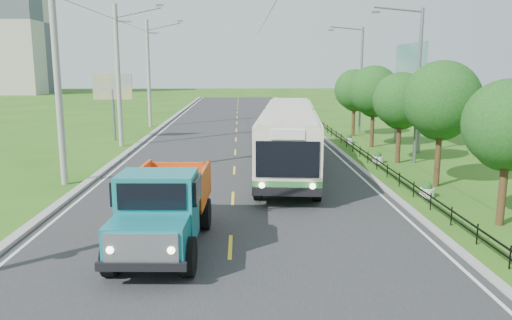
{
  "coord_description": "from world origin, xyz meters",
  "views": [
    {
      "loc": [
        0.33,
        -15.18,
        5.68
      ],
      "look_at": [
        0.99,
        5.02,
        1.9
      ],
      "focal_mm": 35.0,
      "sensor_mm": 36.0,
      "label": 1
    }
  ],
  "objects_px": {
    "billboard_right": "(410,72)",
    "bus": "(289,133)",
    "pole_mid": "(119,75)",
    "tree_fifth": "(374,93)",
    "pole_far": "(149,73)",
    "tree_fourth": "(401,103)",
    "streetlight_mid": "(416,80)",
    "streetlight_far": "(359,76)",
    "planter_near": "(427,191)",
    "planter_mid": "(378,158)",
    "billboard_left": "(113,91)",
    "tree_third": "(441,103)",
    "tree_back": "(355,92)",
    "dump_truck": "(164,203)",
    "tree_second": "(508,129)",
    "planter_far": "(349,139)",
    "pole_near": "(58,79)"
  },
  "relations": [
    {
      "from": "billboard_right",
      "to": "bus",
      "type": "relative_size",
      "value": 0.42
    },
    {
      "from": "pole_mid",
      "to": "bus",
      "type": "xyz_separation_m",
      "value": [
        11.37,
        -8.29,
        -3.07
      ]
    },
    {
      "from": "tree_fifth",
      "to": "billboard_right",
      "type": "height_order",
      "value": "billboard_right"
    },
    {
      "from": "pole_far",
      "to": "tree_fourth",
      "type": "bearing_deg",
      "value": -46.15
    },
    {
      "from": "pole_far",
      "to": "streetlight_mid",
      "type": "bearing_deg",
      "value": -45.14
    },
    {
      "from": "pole_mid",
      "to": "bus",
      "type": "relative_size",
      "value": 0.57
    },
    {
      "from": "tree_fifth",
      "to": "streetlight_far",
      "type": "bearing_deg",
      "value": 84.29
    },
    {
      "from": "tree_fourth",
      "to": "tree_fifth",
      "type": "relative_size",
      "value": 0.93
    },
    {
      "from": "planter_near",
      "to": "planter_mid",
      "type": "xyz_separation_m",
      "value": [
        0.0,
        8.0,
        0.0
      ]
    },
    {
      "from": "billboard_left",
      "to": "tree_fifth",
      "type": "bearing_deg",
      "value": -11.28
    },
    {
      "from": "tree_third",
      "to": "tree_back",
      "type": "bearing_deg",
      "value": 90.0
    },
    {
      "from": "streetlight_mid",
      "to": "billboard_right",
      "type": "height_order",
      "value": "streetlight_mid"
    },
    {
      "from": "planter_mid",
      "to": "dump_truck",
      "type": "height_order",
      "value": "dump_truck"
    },
    {
      "from": "tree_second",
      "to": "dump_truck",
      "type": "bearing_deg",
      "value": -169.93
    },
    {
      "from": "tree_third",
      "to": "billboard_right",
      "type": "bearing_deg",
      "value": 78.36
    },
    {
      "from": "planter_near",
      "to": "planter_far",
      "type": "height_order",
      "value": "same"
    },
    {
      "from": "planter_mid",
      "to": "bus",
      "type": "relative_size",
      "value": 0.04
    },
    {
      "from": "pole_mid",
      "to": "dump_truck",
      "type": "relative_size",
      "value": 1.57
    },
    {
      "from": "pole_far",
      "to": "bus",
      "type": "distance_m",
      "value": 23.46
    },
    {
      "from": "tree_second",
      "to": "streetlight_far",
      "type": "distance_m",
      "value": 25.91
    },
    {
      "from": "tree_second",
      "to": "planter_far",
      "type": "distance_m",
      "value": 20.16
    },
    {
      "from": "pole_far",
      "to": "billboard_right",
      "type": "xyz_separation_m",
      "value": [
        20.56,
        -13.0,
        0.25
      ]
    },
    {
      "from": "pole_mid",
      "to": "billboard_right",
      "type": "relative_size",
      "value": 1.37
    },
    {
      "from": "tree_third",
      "to": "billboard_left",
      "type": "distance_m",
      "value": 25.02
    },
    {
      "from": "tree_fourth",
      "to": "tree_fifth",
      "type": "height_order",
      "value": "tree_fifth"
    },
    {
      "from": "tree_fifth",
      "to": "planter_near",
      "type": "relative_size",
      "value": 8.66
    },
    {
      "from": "pole_mid",
      "to": "streetlight_mid",
      "type": "xyz_separation_m",
      "value": [
        18.9,
        -7.0,
        -0.19
      ]
    },
    {
      "from": "pole_near",
      "to": "planter_far",
      "type": "bearing_deg",
      "value": 37.63
    },
    {
      "from": "pole_far",
      "to": "tree_back",
      "type": "distance_m",
      "value": 19.43
    },
    {
      "from": "pole_far",
      "to": "planter_far",
      "type": "xyz_separation_m",
      "value": [
        16.86,
        -11.0,
        -4.81
      ]
    },
    {
      "from": "tree_back",
      "to": "streetlight_far",
      "type": "xyz_separation_m",
      "value": [
        0.79,
        1.86,
        1.25
      ]
    },
    {
      "from": "streetlight_far",
      "to": "billboard_left",
      "type": "distance_m",
      "value": 20.56
    },
    {
      "from": "pole_far",
      "to": "tree_third",
      "type": "height_order",
      "value": "pole_far"
    },
    {
      "from": "planter_near",
      "to": "tree_third",
      "type": "bearing_deg",
      "value": 59.59
    },
    {
      "from": "planter_far",
      "to": "billboard_left",
      "type": "relative_size",
      "value": 0.13
    },
    {
      "from": "pole_near",
      "to": "tree_second",
      "type": "height_order",
      "value": "pole_near"
    },
    {
      "from": "billboard_right",
      "to": "tree_fourth",
      "type": "bearing_deg",
      "value": -112.64
    },
    {
      "from": "pole_far",
      "to": "planter_near",
      "type": "height_order",
      "value": "pole_far"
    },
    {
      "from": "tree_fourth",
      "to": "planter_far",
      "type": "distance_m",
      "value": 8.62
    },
    {
      "from": "billboard_right",
      "to": "tree_back",
      "type": "bearing_deg",
      "value": 111.7
    },
    {
      "from": "billboard_right",
      "to": "planter_mid",
      "type": "bearing_deg",
      "value": -121.66
    },
    {
      "from": "pole_near",
      "to": "planter_mid",
      "type": "distance_m",
      "value": 18.23
    },
    {
      "from": "pole_far",
      "to": "tree_second",
      "type": "bearing_deg",
      "value": -59.58
    },
    {
      "from": "billboard_left",
      "to": "planter_mid",
      "type": "bearing_deg",
      "value": -28.92
    },
    {
      "from": "tree_fourth",
      "to": "billboard_right",
      "type": "relative_size",
      "value": 0.74
    },
    {
      "from": "tree_third",
      "to": "planter_far",
      "type": "distance_m",
      "value": 14.4
    },
    {
      "from": "pole_mid",
      "to": "dump_truck",
      "type": "height_order",
      "value": "pole_mid"
    },
    {
      "from": "tree_back",
      "to": "billboard_right",
      "type": "relative_size",
      "value": 0.75
    },
    {
      "from": "streetlight_mid",
      "to": "planter_mid",
      "type": "distance_m",
      "value": 5.05
    },
    {
      "from": "tree_second",
      "to": "streetlight_far",
      "type": "height_order",
      "value": "streetlight_far"
    }
  ]
}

